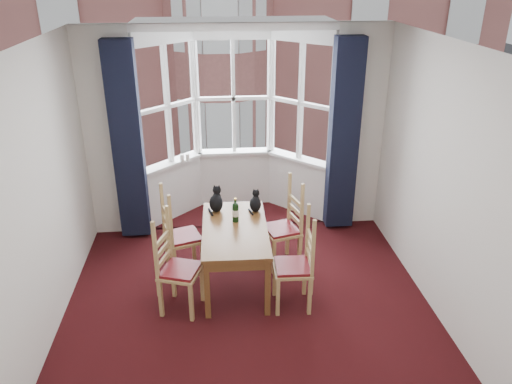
{
  "coord_description": "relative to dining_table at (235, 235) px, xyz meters",
  "views": [
    {
      "loc": [
        -0.34,
        -4.16,
        3.42
      ],
      "look_at": [
        0.15,
        1.05,
        1.05
      ],
      "focal_mm": 35.0,
      "sensor_mm": 36.0,
      "label": 1
    }
  ],
  "objects": [
    {
      "name": "wall_right",
      "position": [
        2.12,
        -0.81,
        0.77
      ],
      "size": [
        0.0,
        4.5,
        4.5
      ],
      "primitive_type": "plane",
      "rotation": [
        1.57,
        0.0,
        -1.57
      ],
      "color": "silver",
      "rests_on": "floor"
    },
    {
      "name": "candle_short",
      "position": [
        -0.58,
        1.82,
        0.29
      ],
      "size": [
        0.06,
        0.06,
        0.1
      ],
      "primitive_type": "cylinder",
      "color": "white",
      "rests_on": "bay_window"
    },
    {
      "name": "chair_left_far",
      "position": [
        -0.69,
        0.25,
        -0.16
      ],
      "size": [
        0.51,
        0.52,
        0.92
      ],
      "color": "tan",
      "rests_on": "floor"
    },
    {
      "name": "chair_left_near",
      "position": [
        -0.69,
        -0.42,
        -0.16
      ],
      "size": [
        0.51,
        0.52,
        0.92
      ],
      "color": "tan",
      "rests_on": "floor"
    },
    {
      "name": "candle_tall",
      "position": [
        -0.65,
        1.79,
        0.29
      ],
      "size": [
        0.06,
        0.06,
        0.11
      ],
      "primitive_type": "cylinder",
      "color": "white",
      "rests_on": "bay_window"
    },
    {
      "name": "ceiling",
      "position": [
        0.12,
        -0.81,
        2.17
      ],
      "size": [
        4.5,
        4.5,
        0.0
      ],
      "primitive_type": "plane",
      "rotation": [
        3.14,
        0.0,
        0.0
      ],
      "color": "white",
      "rests_on": "floor"
    },
    {
      "name": "curtain_right",
      "position": [
        1.54,
        1.26,
        0.72
      ],
      "size": [
        0.38,
        0.22,
        2.6
      ],
      "primitive_type": "cube",
      "color": "black",
      "rests_on": "floor"
    },
    {
      "name": "dining_table",
      "position": [
        0.0,
        0.0,
        0.0
      ],
      "size": [
        0.76,
        1.38,
        0.73
      ],
      "color": "brown",
      "rests_on": "floor"
    },
    {
      "name": "wall_back_pier_left",
      "position": [
        -1.53,
        1.44,
        0.77
      ],
      "size": [
        0.7,
        0.12,
        2.8
      ],
      "primitive_type": "cube",
      "color": "silver",
      "rests_on": "floor"
    },
    {
      "name": "wine_bottle",
      "position": [
        0.02,
        0.16,
        0.22
      ],
      "size": [
        0.07,
        0.07,
        0.29
      ],
      "color": "black",
      "rests_on": "dining_table"
    },
    {
      "name": "bay_window",
      "position": [
        0.12,
        1.95,
        0.77
      ],
      "size": [
        2.76,
        0.94,
        2.8
      ],
      "color": "white",
      "rests_on": "floor"
    },
    {
      "name": "chair_right_near",
      "position": [
        0.68,
        -0.49,
        -0.16
      ],
      "size": [
        0.41,
        0.43,
        0.92
      ],
      "color": "tan",
      "rests_on": "floor"
    },
    {
      "name": "floor",
      "position": [
        0.12,
        -0.81,
        -0.63
      ],
      "size": [
        4.5,
        4.5,
        0.0
      ],
      "primitive_type": "plane",
      "color": "black",
      "rests_on": "ground"
    },
    {
      "name": "wall_back_pier_right",
      "position": [
        1.77,
        1.44,
        0.77
      ],
      "size": [
        0.7,
        0.12,
        2.8
      ],
      "primitive_type": "cube",
      "color": "silver",
      "rests_on": "floor"
    },
    {
      "name": "tenement_building",
      "position": [
        0.12,
        13.2,
        0.96
      ],
      "size": [
        18.4,
        7.8,
        15.2
      ],
      "color": "#AA5F57",
      "rests_on": "street"
    },
    {
      "name": "curtain_left",
      "position": [
        -1.3,
        1.26,
        0.72
      ],
      "size": [
        0.38,
        0.22,
        2.6
      ],
      "primitive_type": "cube",
      "color": "black",
      "rests_on": "floor"
    },
    {
      "name": "cat_right",
      "position": [
        0.27,
        0.41,
        0.19
      ],
      "size": [
        0.17,
        0.22,
        0.27
      ],
      "color": "black",
      "rests_on": "dining_table"
    },
    {
      "name": "chair_right_far",
      "position": [
        0.67,
        0.37,
        -0.16
      ],
      "size": [
        0.5,
        0.51,
        0.92
      ],
      "color": "tan",
      "rests_on": "floor"
    },
    {
      "name": "wall_left",
      "position": [
        -1.88,
        -0.81,
        0.77
      ],
      "size": [
        0.0,
        4.5,
        4.5
      ],
      "primitive_type": "plane",
      "rotation": [
        1.57,
        0.0,
        1.57
      ],
      "color": "silver",
      "rests_on": "floor"
    },
    {
      "name": "street",
      "position": [
        0.12,
        31.44,
        -6.63
      ],
      "size": [
        80.0,
        80.0,
        0.0
      ],
      "primitive_type": "plane",
      "color": "#333335",
      "rests_on": "ground"
    },
    {
      "name": "cat_left",
      "position": [
        -0.2,
        0.46,
        0.21
      ],
      "size": [
        0.2,
        0.25,
        0.32
      ],
      "color": "black",
      "rests_on": "dining_table"
    }
  ]
}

